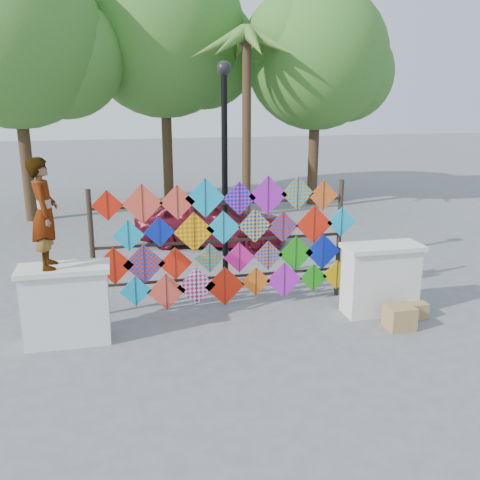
# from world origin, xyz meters

# --- Properties ---
(ground) EXTENTS (80.00, 80.00, 0.00)m
(ground) POSITION_xyz_m (0.00, 0.00, 0.00)
(ground) COLOR gray
(ground) RESTS_ON ground
(parapet_left) EXTENTS (1.40, 0.65, 1.28)m
(parapet_left) POSITION_xyz_m (-2.70, -0.20, 0.65)
(parapet_left) COLOR white
(parapet_left) RESTS_ON ground
(parapet_right) EXTENTS (1.40, 0.65, 1.28)m
(parapet_right) POSITION_xyz_m (2.70, -0.20, 0.65)
(parapet_right) COLOR white
(parapet_right) RESTS_ON ground
(kite_rack) EXTENTS (4.92, 0.24, 2.44)m
(kite_rack) POSITION_xyz_m (0.09, 0.73, 1.22)
(kite_rack) COLOR black
(kite_rack) RESTS_ON ground
(tree_west) EXTENTS (5.85, 5.20, 8.01)m
(tree_west) POSITION_xyz_m (-4.40, 9.03, 5.38)
(tree_west) COLOR #48321F
(tree_west) RESTS_ON ground
(tree_mid) EXTENTS (6.30, 5.60, 8.61)m
(tree_mid) POSITION_xyz_m (0.11, 11.03, 5.77)
(tree_mid) COLOR #48321F
(tree_mid) RESTS_ON ground
(tree_east) EXTENTS (5.40, 4.80, 7.42)m
(tree_east) POSITION_xyz_m (5.09, 9.53, 4.99)
(tree_east) COLOR #48321F
(tree_east) RESTS_ON ground
(palm_tree) EXTENTS (3.62, 3.62, 5.83)m
(palm_tree) POSITION_xyz_m (2.20, 8.00, 4.95)
(palm_tree) COLOR #48321F
(palm_tree) RESTS_ON ground
(vendor_woman) EXTENTS (0.44, 0.64, 1.69)m
(vendor_woman) POSITION_xyz_m (-2.90, -0.20, 2.12)
(vendor_woman) COLOR #99999E
(vendor_woman) RESTS_ON parapet_left
(sedan) EXTENTS (4.28, 3.06, 1.35)m
(sedan) POSITION_xyz_m (0.53, 4.94, 0.68)
(sedan) COLOR maroon
(sedan) RESTS_ON ground
(lamppost) EXTENTS (0.28, 0.28, 4.46)m
(lamppost) POSITION_xyz_m (0.30, 2.00, 2.69)
(lamppost) COLOR black
(lamppost) RESTS_ON ground
(cardboard_box_near) EXTENTS (0.46, 0.41, 0.41)m
(cardboard_box_near) POSITION_xyz_m (2.72, -0.92, 0.20)
(cardboard_box_near) COLOR #977249
(cardboard_box_near) RESTS_ON ground
(cardboard_box_far) EXTENTS (0.33, 0.31, 0.28)m
(cardboard_box_far) POSITION_xyz_m (3.26, -0.55, 0.14)
(cardboard_box_far) COLOR #977249
(cardboard_box_far) RESTS_ON ground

